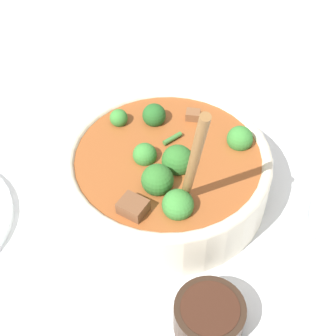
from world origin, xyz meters
TOP-DOWN VIEW (x-y plane):
  - ground_plane at (0.00, 0.00)m, footprint 4.00×4.00m
  - stew_bowl at (0.00, -0.00)m, footprint 0.29×0.29m
  - condiment_bowl at (0.02, -0.21)m, footprint 0.08×0.08m

SIDE VIEW (x-z plane):
  - ground_plane at x=0.00m, z-range 0.00..0.00m
  - condiment_bowl at x=0.02m, z-range 0.00..0.05m
  - stew_bowl at x=0.00m, z-range -0.08..0.18m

